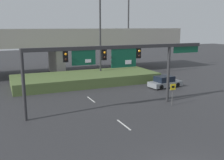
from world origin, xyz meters
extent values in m
cube|color=silver|center=(0.00, 7.72, 0.00)|extent=(0.14, 2.40, 0.01)
cube|color=silver|center=(0.00, 15.63, 0.00)|extent=(0.14, 2.40, 0.01)
cube|color=silver|center=(0.00, 23.54, 0.00)|extent=(0.14, 2.40, 0.01)
cube|color=silver|center=(0.00, 31.46, 0.00)|extent=(0.14, 2.40, 0.01)
cylinder|color=#2D2D30|center=(-6.97, 11.80, 2.96)|extent=(0.28, 0.28, 5.91)
cylinder|color=#2D2D30|center=(6.97, 11.80, 2.96)|extent=(0.28, 0.28, 5.91)
cube|color=#2D2D30|center=(1.82, 11.80, 5.75)|extent=(17.58, 0.32, 0.32)
cube|color=black|center=(-3.48, 11.80, 5.12)|extent=(0.40, 0.28, 0.95)
sphere|color=orange|center=(-3.48, 11.63, 5.33)|extent=(0.22, 0.22, 0.22)
sphere|color=black|center=(-3.48, 11.63, 4.91)|extent=(0.22, 0.22, 0.22)
cube|color=black|center=(0.00, 11.80, 5.12)|extent=(0.40, 0.28, 0.95)
sphere|color=orange|center=(0.00, 11.63, 5.33)|extent=(0.22, 0.22, 0.22)
sphere|color=black|center=(0.00, 11.63, 4.91)|extent=(0.22, 0.22, 0.22)
cube|color=black|center=(3.48, 11.80, 5.12)|extent=(0.40, 0.28, 0.95)
sphere|color=orange|center=(3.48, 11.63, 5.33)|extent=(0.22, 0.22, 0.22)
sphere|color=black|center=(3.48, 11.63, 4.91)|extent=(0.22, 0.22, 0.22)
cube|color=#0F4C33|center=(-1.92, 11.70, 4.96)|extent=(2.11, 0.08, 1.27)
cube|color=white|center=(-1.55, 11.65, 4.67)|extent=(0.53, 0.03, 0.28)
cube|color=#0F4C33|center=(1.92, 11.70, 4.74)|extent=(2.50, 0.08, 1.70)
cube|color=white|center=(2.35, 11.65, 4.36)|extent=(0.62, 0.03, 0.37)
cube|color=#0F4C33|center=(8.97, 11.74, 5.27)|extent=(3.04, 0.07, 0.64)
cylinder|color=#4C4C4C|center=(6.60, 10.48, 1.11)|extent=(0.08, 0.08, 2.22)
cube|color=yellow|center=(6.60, 10.43, 1.87)|extent=(0.60, 0.03, 0.60)
cube|color=black|center=(6.60, 10.42, 1.87)|extent=(0.33, 0.01, 0.21)
cylinder|color=#2D2D30|center=(4.79, 25.22, 6.81)|extent=(0.24, 0.24, 13.62)
cylinder|color=#2D2D30|center=(11.37, 29.44, 7.71)|extent=(0.24, 0.24, 15.42)
cube|color=#A39E93|center=(0.00, 32.86, 5.46)|extent=(42.50, 8.66, 1.78)
cube|color=#A39E93|center=(0.00, 28.73, 6.80)|extent=(42.50, 0.40, 0.90)
cube|color=#A39E93|center=(0.00, 32.86, 2.28)|extent=(1.40, 6.93, 4.56)
cube|color=#A39E93|center=(12.04, 32.86, 2.28)|extent=(1.40, 6.93, 4.56)
cube|color=#4C6033|center=(2.09, 23.54, 0.63)|extent=(19.27, 7.17, 1.26)
cube|color=gray|center=(10.49, 17.25, 0.46)|extent=(4.40, 2.24, 0.60)
cube|color=black|center=(10.32, 17.24, 1.11)|extent=(2.35, 1.86, 0.70)
cylinder|color=black|center=(11.72, 18.19, 0.32)|extent=(0.66, 0.28, 0.64)
cylinder|color=black|center=(11.87, 16.57, 0.32)|extent=(0.66, 0.28, 0.64)
cylinder|color=black|center=(9.10, 17.93, 0.32)|extent=(0.66, 0.28, 0.64)
cylinder|color=black|center=(9.26, 16.32, 0.32)|extent=(0.66, 0.28, 0.64)
camera|label=1|loc=(-8.60, -9.77, 7.62)|focal=42.00mm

